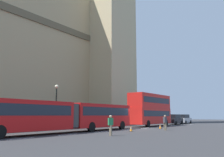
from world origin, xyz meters
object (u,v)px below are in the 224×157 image
at_px(pedestrian_by_kerb, 165,122).
at_px(pedestrian_near_cones, 111,125).
at_px(articulated_bus, 68,115).
at_px(sedan_lead, 174,119).
at_px(sedan_trailing, 184,119).
at_px(traffic_cone_west, 131,129).
at_px(traffic_cone_middle, 160,126).
at_px(street_lamp, 56,103).
at_px(double_decker_bus, 150,109).

bearing_deg(pedestrian_by_kerb, pedestrian_near_cones, 177.08).
xyz_separation_m(articulated_bus, sedan_lead, (26.75, -0.03, -0.83)).
bearing_deg(sedan_trailing, traffic_cone_west, -171.08).
height_order(traffic_cone_middle, street_lamp, street_lamp).
bearing_deg(sedan_lead, traffic_cone_middle, -164.23).
relative_size(sedan_trailing, traffic_cone_middle, 7.59).
relative_size(double_decker_bus, traffic_cone_west, 16.65).
bearing_deg(street_lamp, articulated_bus, -117.50).
xyz_separation_m(double_decker_bus, street_lamp, (-15.11, 4.50, 0.35)).
distance_m(sedan_lead, street_lamp, 24.91).
xyz_separation_m(double_decker_bus, sedan_trailing, (15.05, 0.26, -1.80)).
bearing_deg(pedestrian_near_cones, sedan_lead, 11.62).
relative_size(traffic_cone_west, street_lamp, 0.11).
height_order(double_decker_bus, street_lamp, street_lamp).
distance_m(sedan_trailing, traffic_cone_middle, 21.17).
bearing_deg(sedan_lead, sedan_trailing, 2.91).
xyz_separation_m(sedan_trailing, pedestrian_near_cones, (-33.04, -5.90, -0.00)).
height_order(articulated_bus, double_decker_bus, double_decker_bus).
relative_size(articulated_bus, traffic_cone_middle, 32.41).
distance_m(double_decker_bus, traffic_cone_west, 13.08).
bearing_deg(articulated_bus, street_lamp, 62.50).
distance_m(double_decker_bus, sedan_trailing, 15.16).
relative_size(double_decker_bus, sedan_lead, 2.19).
bearing_deg(pedestrian_near_cones, sedan_trailing, 10.13).
xyz_separation_m(sedan_trailing, pedestrian_by_kerb, (-23.37, -6.39, -0.00)).
bearing_deg(traffic_cone_middle, double_decker_bus, 37.04).
bearing_deg(articulated_bus, sedan_lead, -0.07).
bearing_deg(double_decker_bus, pedestrian_near_cones, -162.59).
xyz_separation_m(sedan_lead, traffic_cone_west, (-21.50, -3.98, -0.63)).
relative_size(sedan_lead, traffic_cone_west, 7.59).
relative_size(double_decker_bus, traffic_cone_middle, 16.65).
xyz_separation_m(traffic_cone_west, street_lamp, (-2.90, 8.52, 2.77)).
bearing_deg(articulated_bus, pedestrian_near_cones, -95.47).
bearing_deg(traffic_cone_middle, sedan_trailing, 12.29).
bearing_deg(articulated_bus, traffic_cone_west, -37.43).
relative_size(sedan_trailing, street_lamp, 0.83).
relative_size(articulated_bus, sedan_trailing, 4.27).
distance_m(articulated_bus, street_lamp, 5.25).
bearing_deg(pedestrian_by_kerb, double_decker_bus, 36.39).
height_order(articulated_bus, sedan_lead, articulated_bus).
height_order(sedan_lead, sedan_trailing, same).
distance_m(street_lamp, pedestrian_near_cones, 10.77).
distance_m(traffic_cone_west, pedestrian_near_cones, 6.04).
height_order(street_lamp, pedestrian_by_kerb, street_lamp).
xyz_separation_m(double_decker_bus, traffic_cone_middle, (-5.63, -4.25, -2.43)).
xyz_separation_m(double_decker_bus, sedan_lead, (9.29, -0.03, -1.80)).
bearing_deg(traffic_cone_middle, pedestrian_by_kerb, -145.02).
xyz_separation_m(sedan_lead, pedestrian_by_kerb, (-17.62, -6.10, -0.00)).
distance_m(traffic_cone_west, street_lamp, 9.42).
relative_size(traffic_cone_middle, pedestrian_by_kerb, 0.34).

